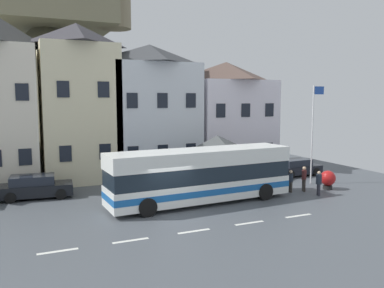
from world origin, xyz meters
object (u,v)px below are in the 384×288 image
at_px(hilltop_castle, 49,81).
at_px(pedestrian_00, 247,177).
at_px(bus_shelter, 217,143).
at_px(public_bench, 206,171).
at_px(pedestrian_01, 291,180).
at_px(flagpole, 313,127).
at_px(parked_car_03, 237,170).
at_px(parked_car_00, 35,187).
at_px(pedestrian_03, 319,182).
at_px(townhouse_02, 78,103).
at_px(transit_bus, 201,176).
at_px(townhouse_04, 226,115).
at_px(parked_car_02, 296,167).
at_px(pedestrian_02, 304,179).
at_px(townhouse_03, 150,110).
at_px(harbour_buoy, 328,179).

relative_size(hilltop_castle, pedestrian_00, 26.37).
distance_m(bus_shelter, public_bench, 3.50).
bearing_deg(pedestrian_01, pedestrian_00, 135.03).
height_order(bus_shelter, flagpole, flagpole).
bearing_deg(parked_car_03, parked_car_00, 173.05).
height_order(parked_car_00, parked_car_03, parked_car_00).
distance_m(parked_car_00, pedestrian_03, 17.70).
height_order(townhouse_02, public_bench, townhouse_02).
bearing_deg(transit_bus, parked_car_03, 40.37).
bearing_deg(parked_car_00, townhouse_04, 23.27).
bearing_deg(hilltop_castle, bus_shelter, -69.53).
relative_size(parked_car_02, parked_car_03, 1.00).
height_order(townhouse_02, hilltop_castle, hilltop_castle).
distance_m(parked_car_02, pedestrian_00, 6.45).
xyz_separation_m(townhouse_02, townhouse_04, (12.85, 0.56, -1.14)).
bearing_deg(hilltop_castle, townhouse_02, -87.97).
bearing_deg(parked_car_00, parked_car_03, 5.15).
height_order(townhouse_04, pedestrian_02, townhouse_04).
height_order(bus_shelter, parked_car_02, bus_shelter).
distance_m(bus_shelter, parked_car_00, 12.34).
distance_m(townhouse_02, public_bench, 11.01).
xyz_separation_m(bus_shelter, public_bench, (0.33, 2.46, -2.47)).
height_order(parked_car_02, pedestrian_03, pedestrian_03).
bearing_deg(transit_bus, pedestrian_03, -13.75).
relative_size(parked_car_00, flagpole, 0.62).
bearing_deg(pedestrian_03, hilltop_castle, 114.13).
relative_size(townhouse_02, hilltop_castle, 0.29).
height_order(hilltop_castle, pedestrian_03, hilltop_castle).
bearing_deg(bus_shelter, pedestrian_01, -51.52).
bearing_deg(flagpole, public_bench, 140.13).
xyz_separation_m(townhouse_03, parked_car_00, (-9.05, -5.01, -4.50)).
distance_m(parked_car_00, flagpole, 19.09).
distance_m(parked_car_03, pedestrian_01, 5.27).
height_order(townhouse_04, flagpole, townhouse_04).
height_order(pedestrian_01, public_bench, pedestrian_01).
xyz_separation_m(transit_bus, pedestrian_01, (6.49, 0.01, -0.79)).
bearing_deg(bus_shelter, parked_car_03, 24.69).
bearing_deg(public_bench, flagpole, -39.87).
bearing_deg(townhouse_04, pedestrian_00, -108.89).
bearing_deg(parked_car_00, pedestrian_02, -12.84).
height_order(parked_car_02, public_bench, parked_car_02).
relative_size(townhouse_04, harbour_buoy, 7.30).
height_order(transit_bus, pedestrian_02, transit_bus).
xyz_separation_m(parked_car_02, flagpole, (-0.89, -2.85, 3.43)).
bearing_deg(pedestrian_02, pedestrian_01, 172.33).
distance_m(parked_car_02, harbour_buoy, 4.86).
relative_size(pedestrian_03, harbour_buoy, 1.22).
xyz_separation_m(flagpole, harbour_buoy, (-0.24, -1.88, -3.37)).
distance_m(townhouse_02, pedestrian_01, 16.36).
distance_m(bus_shelter, parked_car_02, 7.60).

